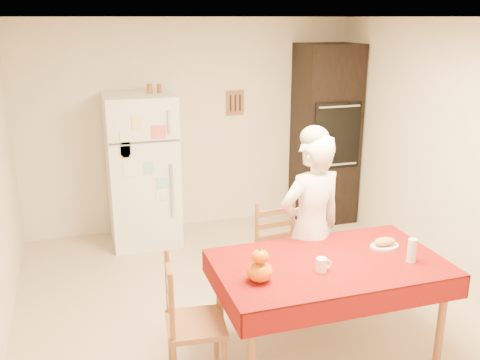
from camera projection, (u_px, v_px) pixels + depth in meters
name	position (u px, v px, depth m)	size (l,w,h in m)	color
floor	(250.00, 312.00, 4.72)	(4.50, 4.50, 0.00)	#C4AB8E
room_shell	(251.00, 132.00, 4.25)	(4.02, 4.52, 2.51)	beige
refrigerator	(142.00, 170.00, 6.00)	(0.75, 0.74, 1.70)	white
oven_cabinet	(325.00, 135.00, 6.62)	(0.70, 0.62, 2.20)	black
dining_table	(329.00, 270.00, 3.98)	(1.70, 1.00, 0.76)	brown
chair_far	(280.00, 251.00, 4.75)	(0.46, 0.44, 0.95)	brown
chair_left	(186.00, 318.00, 3.69)	(0.44, 0.46, 0.95)	brown
seated_woman	(311.00, 229.00, 4.43)	(0.59, 0.39, 1.63)	silver
coffee_mug	(321.00, 265.00, 3.79)	(0.08, 0.08, 0.10)	white
pumpkin_lower	(260.00, 272.00, 3.65)	(0.18, 0.18, 0.14)	#DB3D05
pumpkin_upper	(260.00, 256.00, 3.62)	(0.12, 0.12, 0.09)	#E13B05
wine_glass	(412.00, 250.00, 3.94)	(0.07, 0.07, 0.18)	silver
bread_plate	(384.00, 246.00, 4.20)	(0.24, 0.24, 0.02)	silver
bread_loaf	(385.00, 242.00, 4.19)	(0.18, 0.10, 0.06)	tan
spice_jar_left	(149.00, 89.00, 5.82)	(0.05, 0.05, 0.10)	#8C5B19
spice_jar_mid	(150.00, 89.00, 5.82)	(0.05, 0.05, 0.10)	#975A1B
spice_jar_right	(159.00, 88.00, 5.85)	(0.05, 0.05, 0.10)	brown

